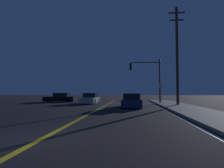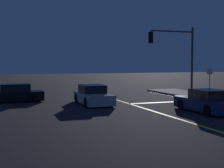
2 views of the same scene
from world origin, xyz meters
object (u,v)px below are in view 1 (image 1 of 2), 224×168
car_following_oncoming_black (60,98)px  street_sign_corner (161,90)px  car_lead_oncoming_navy (132,101)px  car_far_approaching_silver (90,99)px  traffic_signal_near_right (149,74)px  utility_pole_right (177,54)px

car_following_oncoming_black → street_sign_corner: (14.02, -4.59, 1.09)m
car_lead_oncoming_navy → street_sign_corner: (3.46, 4.42, 1.09)m
car_following_oncoming_black → car_lead_oncoming_navy: same height
car_far_approaching_silver → street_sign_corner: bearing=171.9°
street_sign_corner → car_lead_oncoming_navy: bearing=-128.0°
car_far_approaching_silver → traffic_signal_near_right: size_ratio=0.78×
car_far_approaching_silver → utility_pole_right: size_ratio=0.43×
car_far_approaching_silver → traffic_signal_near_right: 8.41m
traffic_signal_near_right → street_sign_corner: traffic_signal_near_right is taller
traffic_signal_near_right → utility_pole_right: bearing=117.2°
car_following_oncoming_black → traffic_signal_near_right: size_ratio=0.80×
traffic_signal_near_right → street_sign_corner: 3.76m
street_sign_corner → car_far_approaching_silver: bearing=171.2°
traffic_signal_near_right → car_following_oncoming_black: bearing=-7.9°
car_lead_oncoming_navy → traffic_signal_near_right: bearing=72.5°
car_lead_oncoming_navy → traffic_signal_near_right: traffic_signal_near_right is taller
car_lead_oncoming_navy → traffic_signal_near_right: size_ratio=0.75×
utility_pole_right → car_far_approaching_silver: bearing=161.0°
car_far_approaching_silver → street_sign_corner: size_ratio=1.83×
car_far_approaching_silver → traffic_signal_near_right: (7.59, 1.44, 3.32)m
car_lead_oncoming_navy → car_following_oncoming_black: bearing=139.8°
traffic_signal_near_right → car_far_approaching_silver: bearing=10.8°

